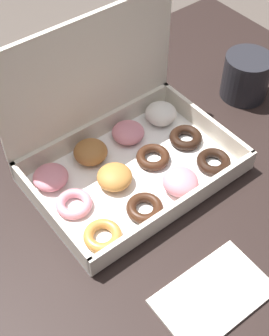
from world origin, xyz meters
TOP-DOWN VIEW (x-y plane):
  - dining_table at (0.00, 0.00)m, footprint 1.14×0.70m
  - donut_box at (0.05, 0.03)m, footprint 0.34×0.24m
  - coffee_mug at (0.35, 0.03)m, footprint 0.09×0.09m
  - paper_napkin at (-0.00, -0.25)m, footprint 0.16×0.10m

SIDE VIEW (x-z plane):
  - dining_table at x=0.00m, z-range 0.25..0.95m
  - paper_napkin at x=0.00m, z-range 0.70..0.71m
  - donut_box at x=0.05m, z-range 0.63..0.87m
  - coffee_mug at x=0.35m, z-range 0.71..0.79m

